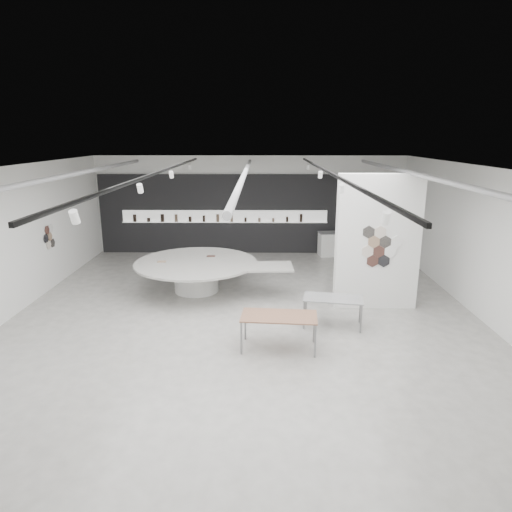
{
  "coord_description": "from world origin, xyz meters",
  "views": [
    {
      "loc": [
        0.39,
        -10.77,
        4.53
      ],
      "look_at": [
        0.28,
        1.2,
        1.37
      ],
      "focal_mm": 32.0,
      "sensor_mm": 36.0,
      "label": 1
    }
  ],
  "objects_px": {
    "sample_table_wood": "(279,318)",
    "sample_table_stone": "(333,300)",
    "partition_column": "(378,242)",
    "display_island": "(199,272)",
    "kitchen_counter": "(339,244)"
  },
  "relations": [
    {
      "from": "sample_table_wood",
      "to": "sample_table_stone",
      "type": "xyz_separation_m",
      "value": [
        1.36,
        1.24,
        -0.04
      ]
    },
    {
      "from": "sample_table_wood",
      "to": "sample_table_stone",
      "type": "height_order",
      "value": "sample_table_wood"
    },
    {
      "from": "partition_column",
      "to": "sample_table_wood",
      "type": "xyz_separation_m",
      "value": [
        -2.7,
        -2.57,
        -1.09
      ]
    },
    {
      "from": "display_island",
      "to": "sample_table_wood",
      "type": "height_order",
      "value": "display_island"
    },
    {
      "from": "partition_column",
      "to": "sample_table_wood",
      "type": "relative_size",
      "value": 2.12
    },
    {
      "from": "display_island",
      "to": "sample_table_stone",
      "type": "relative_size",
      "value": 3.1
    },
    {
      "from": "partition_column",
      "to": "sample_table_stone",
      "type": "relative_size",
      "value": 2.36
    },
    {
      "from": "partition_column",
      "to": "kitchen_counter",
      "type": "height_order",
      "value": "partition_column"
    },
    {
      "from": "sample_table_stone",
      "to": "display_island",
      "type": "bearing_deg",
      "value": 144.68
    },
    {
      "from": "kitchen_counter",
      "to": "sample_table_stone",
      "type": "bearing_deg",
      "value": -107.83
    },
    {
      "from": "partition_column",
      "to": "kitchen_counter",
      "type": "xyz_separation_m",
      "value": [
        -0.02,
        5.51,
        -1.33
      ]
    },
    {
      "from": "sample_table_wood",
      "to": "kitchen_counter",
      "type": "relative_size",
      "value": 1.0
    },
    {
      "from": "display_island",
      "to": "kitchen_counter",
      "type": "bearing_deg",
      "value": 39.17
    },
    {
      "from": "display_island",
      "to": "partition_column",
      "type": "bearing_deg",
      "value": -15.85
    },
    {
      "from": "partition_column",
      "to": "sample_table_stone",
      "type": "height_order",
      "value": "partition_column"
    }
  ]
}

